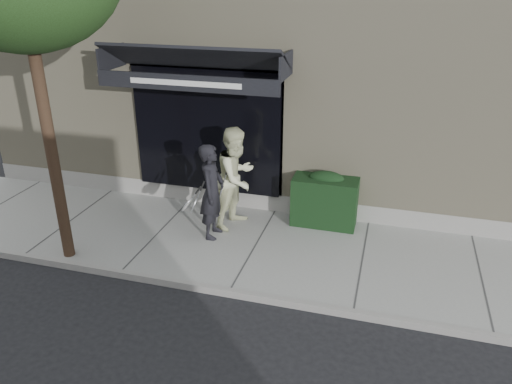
% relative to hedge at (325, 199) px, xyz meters
% --- Properties ---
extents(ground, '(80.00, 80.00, 0.00)m').
position_rel_hedge_xyz_m(ground, '(-1.10, -1.25, -0.66)').
color(ground, black).
rests_on(ground, ground).
extents(sidewalk, '(20.00, 3.00, 0.12)m').
position_rel_hedge_xyz_m(sidewalk, '(-1.10, -1.25, -0.60)').
color(sidewalk, gray).
rests_on(sidewalk, ground).
extents(curb, '(20.00, 0.10, 0.14)m').
position_rel_hedge_xyz_m(curb, '(-1.10, -2.80, -0.59)').
color(curb, gray).
rests_on(curb, ground).
extents(building_facade, '(14.30, 8.04, 5.64)m').
position_rel_hedge_xyz_m(building_facade, '(-1.11, 3.71, 2.08)').
color(building_facade, tan).
rests_on(building_facade, ground).
extents(hedge, '(1.30, 0.70, 1.14)m').
position_rel_hedge_xyz_m(hedge, '(0.00, 0.00, 0.00)').
color(hedge, black).
rests_on(hedge, sidewalk).
extents(pedestrian_front, '(0.73, 0.85, 1.88)m').
position_rel_hedge_xyz_m(pedestrian_front, '(-2.01, -1.13, 0.40)').
color(pedestrian_front, black).
rests_on(pedestrian_front, sidewalk).
extents(pedestrian_back, '(1.05, 1.19, 2.06)m').
position_rel_hedge_xyz_m(pedestrian_back, '(-1.71, -0.53, 0.49)').
color(pedestrian_back, beige).
rests_on(pedestrian_back, sidewalk).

